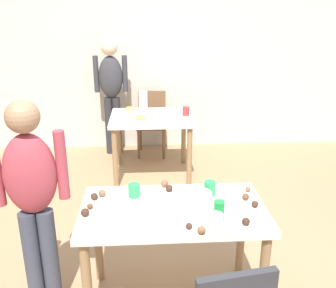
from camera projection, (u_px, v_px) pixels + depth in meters
name	position (u px, v px, depth m)	size (l,w,h in m)	color
wall_back	(161.00, 57.00, 5.37)	(6.40, 0.10, 2.60)	beige
dining_table_near	(173.00, 223.00, 2.50)	(1.20, 0.67, 0.75)	silver
dining_table_far	(152.00, 125.00, 4.55)	(0.96, 0.79, 0.75)	white
chair_far_table	(152.00, 119.00, 5.31)	(0.43, 0.43, 0.87)	brown
person_girl_near	(33.00, 193.00, 2.38)	(0.46, 0.26, 1.47)	#383D4C
person_adult_far	(111.00, 87.00, 5.14)	(0.45, 0.22, 1.58)	#28282D
mixing_bowl	(197.00, 199.00, 2.50)	(0.19, 0.19, 0.08)	white
soda_can	(219.00, 210.00, 2.31)	(0.07, 0.07, 0.12)	#198438
fork_near	(125.00, 228.00, 2.23)	(0.17, 0.02, 0.01)	silver
cup_near_0	(210.00, 188.00, 2.61)	(0.08, 0.08, 0.10)	green
cup_near_1	(215.00, 223.00, 2.18)	(0.09, 0.09, 0.11)	white
cup_near_2	(134.00, 190.00, 2.59)	(0.08, 0.08, 0.09)	green
cake_ball_0	(85.00, 212.00, 2.36)	(0.05, 0.05, 0.05)	#3D2319
cake_ball_1	(202.00, 230.00, 2.17)	(0.05, 0.05, 0.05)	brown
cake_ball_2	(165.00, 184.00, 2.74)	(0.05, 0.05, 0.05)	brown
cake_ball_3	(94.00, 196.00, 2.56)	(0.05, 0.05, 0.05)	#3D2319
cake_ball_4	(248.00, 189.00, 2.67)	(0.04, 0.04, 0.04)	brown
cake_ball_5	(90.00, 206.00, 2.44)	(0.04, 0.04, 0.04)	brown
cake_ball_6	(255.00, 204.00, 2.46)	(0.04, 0.04, 0.04)	#3D2319
cake_ball_7	(246.00, 221.00, 2.26)	(0.05, 0.05, 0.05)	#3D2319
cake_ball_8	(102.00, 193.00, 2.60)	(0.05, 0.05, 0.05)	brown
cake_ball_9	(246.00, 197.00, 2.55)	(0.05, 0.05, 0.05)	brown
cake_ball_10	(169.00, 188.00, 2.67)	(0.05, 0.05, 0.05)	#3D2319
cake_ball_11	(189.00, 226.00, 2.22)	(0.04, 0.04, 0.04)	#3D2319
pitcher_far	(143.00, 101.00, 4.71)	(0.11, 0.11, 0.24)	white
cup_far_0	(186.00, 111.00, 4.52)	(0.08, 0.08, 0.10)	red
cup_far_1	(164.00, 112.00, 4.48)	(0.08, 0.08, 0.10)	white
donut_far_0	(140.00, 117.00, 4.39)	(0.12, 0.12, 0.04)	gold
donut_far_1	(171.00, 122.00, 4.22)	(0.11, 0.11, 0.03)	pink
donut_far_2	(130.00, 108.00, 4.78)	(0.11, 0.11, 0.03)	gold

